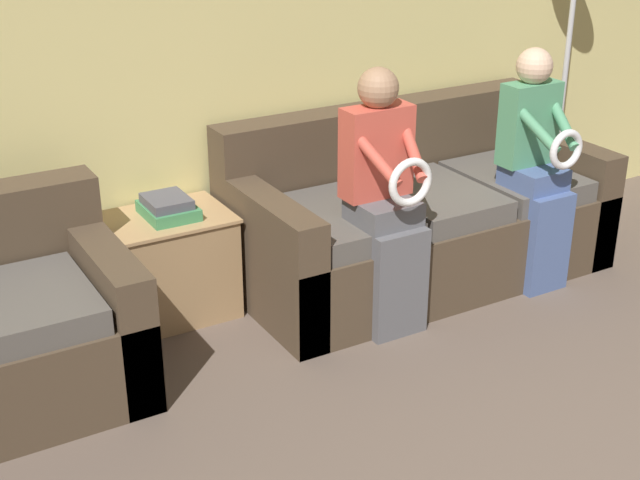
# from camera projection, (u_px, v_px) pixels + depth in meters

# --- Properties ---
(wall_back) EXTENTS (7.14, 0.06, 2.55)m
(wall_back) POSITION_uv_depth(u_px,v_px,m) (301.00, 28.00, 4.53)
(wall_back) COLOR #DBCC7F
(wall_back) RESTS_ON ground_plane
(couch_main) EXTENTS (1.97, 0.93, 0.86)m
(couch_main) POSITION_uv_depth(u_px,v_px,m) (415.00, 219.00, 4.72)
(couch_main) COLOR #473828
(couch_main) RESTS_ON ground_plane
(child_left_seated) EXTENTS (0.33, 0.38, 1.23)m
(child_left_seated) POSITION_uv_depth(u_px,v_px,m) (386.00, 192.00, 4.06)
(child_left_seated) COLOR #56565B
(child_left_seated) RESTS_ON ground_plane
(child_right_seated) EXTENTS (0.30, 0.38, 1.22)m
(child_right_seated) POSITION_uv_depth(u_px,v_px,m) (537.00, 160.00, 4.49)
(child_right_seated) COLOR #475B8E
(child_right_seated) RESTS_ON ground_plane
(side_shelf) EXTENTS (0.59, 0.45, 0.52)m
(side_shelf) POSITION_uv_depth(u_px,v_px,m) (170.00, 264.00, 4.31)
(side_shelf) COLOR #9E7A51
(side_shelf) RESTS_ON ground_plane
(book_stack) EXTENTS (0.23, 0.28, 0.10)m
(book_stack) POSITION_uv_depth(u_px,v_px,m) (168.00, 207.00, 4.18)
(book_stack) COLOR #3D8451
(book_stack) RESTS_ON side_shelf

